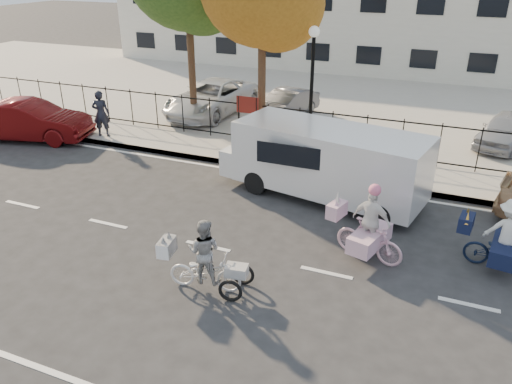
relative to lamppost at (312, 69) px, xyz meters
The scene contains 18 objects.
ground 7.50m from the lamppost, 94.21° to the right, with size 120.00×120.00×0.00m, color #333334.
road_markings 7.49m from the lamppost, 94.21° to the right, with size 60.00×9.52×0.01m, color silver, non-canonical shape.
curb 3.54m from the lamppost, 105.95° to the right, with size 60.00×0.10×0.15m, color #A8A399.
sidewalk 3.16m from the lamppost, 125.54° to the right, with size 60.00×2.20×0.15m, color #A8A399.
parking_lot 8.76m from the lamppost, 93.49° to the left, with size 60.00×15.60×0.15m, color #A8A399.
iron_fence 2.30m from the lamppost, 141.34° to the left, with size 58.00×0.06×1.50m, color black, non-canonical shape.
building 18.21m from the lamppost, 91.57° to the left, with size 34.00×10.00×6.00m, color silver.
lamppost is the anchor object (origin of this frame).
street_sign 2.90m from the lamppost, behind, with size 0.85×0.06×1.80m.
zebra_trike 8.71m from the lamppost, 88.26° to the right, with size 1.94×0.92×1.65m.
unicorn_bike 7.08m from the lamppost, 61.24° to the right, with size 1.96×1.41×1.93m.
bull_bike 8.34m from the lamppost, 40.27° to the right, with size 1.93×1.33×1.76m.
white_van 3.83m from the lamppost, 65.38° to the right, with size 6.30×3.04×2.12m.
red_sedan 11.01m from the lamppost, 167.66° to the right, with size 1.61×4.62×1.52m, color #51090A.
pedestrian 8.30m from the lamppost, behind, with size 0.65×0.43×1.78m, color black.
lot_car_b 6.63m from the lamppost, 150.18° to the left, with size 2.39×5.18×1.44m, color silver.
lot_car_c 4.98m from the lamppost, 119.96° to the left, with size 1.26×3.62×1.19m, color #52545A.
lot_car_d 7.67m from the lamppost, 28.41° to the left, with size 1.43×3.56×1.21m, color #A2A3AA.
Camera 1 is at (5.11, -9.30, 6.45)m, focal length 35.00 mm.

